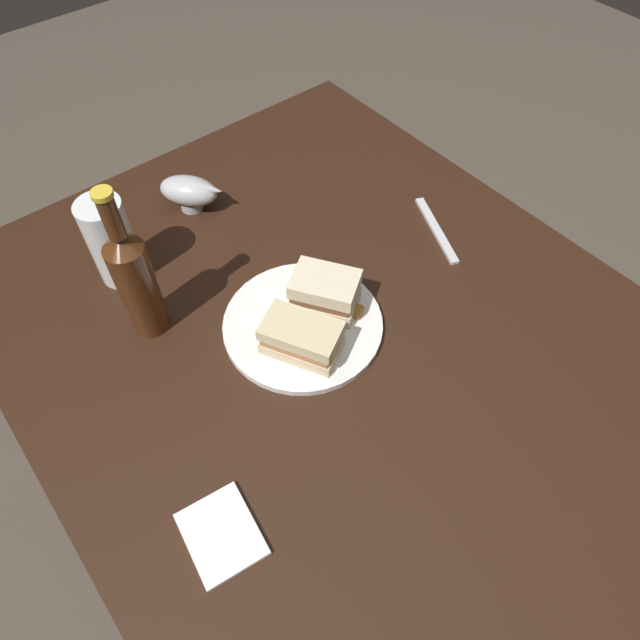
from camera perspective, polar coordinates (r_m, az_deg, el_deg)
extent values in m
plane|color=#4C4238|center=(1.60, 1.08, -16.88)|extent=(6.00, 6.00, 0.00)
cube|color=black|center=(1.26, 1.33, -11.16)|extent=(1.21, 0.97, 0.73)
cylinder|color=white|center=(0.96, -1.72, -0.45)|extent=(0.27, 0.27, 0.01)
cube|color=beige|center=(0.91, -1.81, -2.45)|extent=(0.14, 0.12, 0.02)
cube|color=#B27A4C|center=(0.90, -1.84, -1.77)|extent=(0.13, 0.11, 0.02)
cube|color=beige|center=(0.88, -1.87, -1.08)|extent=(0.14, 0.12, 0.02)
cube|color=beige|center=(0.96, 0.49, 2.00)|extent=(0.13, 0.12, 0.03)
cube|color=brown|center=(0.95, 0.50, 2.79)|extent=(0.12, 0.11, 0.02)
cube|color=beige|center=(0.93, 0.51, 3.60)|extent=(0.13, 0.12, 0.03)
cube|color=#AD702D|center=(0.96, 2.76, 1.25)|extent=(0.06, 0.04, 0.02)
cube|color=#AD702D|center=(0.94, 0.98, 0.32)|extent=(0.03, 0.04, 0.02)
cube|color=gold|center=(0.95, 1.08, 0.79)|extent=(0.05, 0.03, 0.02)
cylinder|color=white|center=(1.04, -20.05, 7.36)|extent=(0.08, 0.08, 0.16)
cylinder|color=gold|center=(1.07, -19.35, 5.58)|extent=(0.07, 0.07, 0.07)
cylinder|color=#B7B7BC|center=(1.18, -12.63, 11.20)|extent=(0.04, 0.04, 0.02)
ellipsoid|color=#B7B7BC|center=(1.16, -12.93, 12.43)|extent=(0.13, 0.12, 0.05)
ellipsoid|color=#381E0F|center=(1.16, -12.99, 12.69)|extent=(0.11, 0.10, 0.02)
cone|color=#B7B7BC|center=(1.13, -10.43, 12.56)|extent=(0.04, 0.04, 0.02)
cylinder|color=#47230F|center=(0.94, -17.57, 2.96)|extent=(0.06, 0.06, 0.18)
cone|color=#47230F|center=(0.87, -19.21, 7.30)|extent=(0.06, 0.06, 0.02)
cylinder|color=#47230F|center=(0.83, -20.09, 9.60)|extent=(0.03, 0.03, 0.07)
cylinder|color=gold|center=(0.81, -20.88, 11.64)|extent=(0.03, 0.03, 0.01)
cube|color=white|center=(0.81, -9.78, -20.26)|extent=(0.12, 0.10, 0.01)
cube|color=silver|center=(1.13, 11.49, 8.78)|extent=(0.17, 0.09, 0.01)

